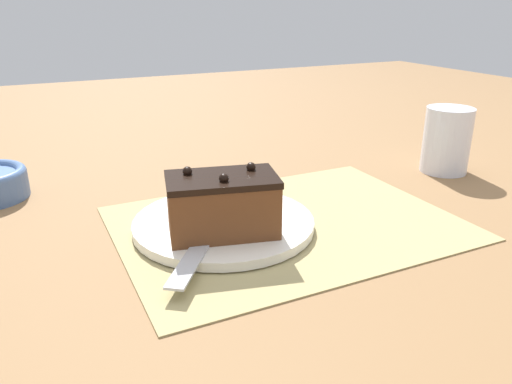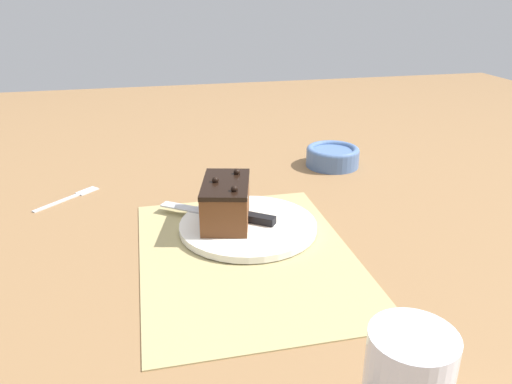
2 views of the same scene
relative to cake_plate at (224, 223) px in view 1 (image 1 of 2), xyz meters
The scene contains 6 objects.
ground_plane 0.09m from the cake_plate, 13.12° to the right, with size 3.00×3.00×0.00m, color olive.
placemat_woven 0.09m from the cake_plate, 13.12° to the right, with size 0.46×0.34×0.00m, color tan.
cake_plate is the anchor object (origin of this frame).
chocolate_cake 0.06m from the cake_plate, 113.28° to the right, with size 0.15×0.11×0.08m.
serving_knife 0.03m from the cake_plate, 142.73° to the right, with size 0.15×0.20×0.01m.
drinking_glass 0.46m from the cake_plate, ahead, with size 0.08×0.08×0.12m.
Camera 1 is at (-0.31, -0.55, 0.29)m, focal length 35.00 mm.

